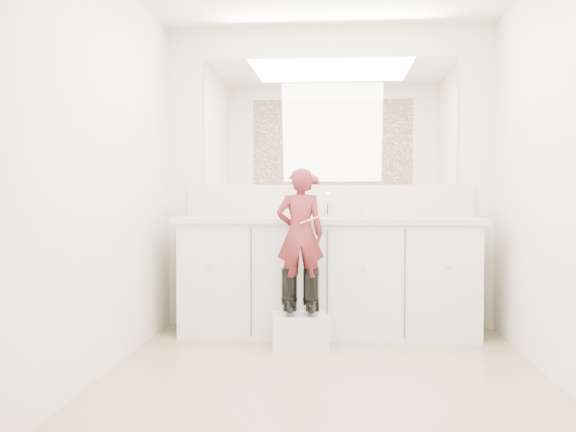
{
  "coord_description": "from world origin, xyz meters",
  "views": [
    {
      "loc": [
        0.08,
        -3.63,
        1.07
      ],
      "look_at": [
        -0.27,
        0.86,
        0.91
      ],
      "focal_mm": 40.0,
      "sensor_mm": 36.0,
      "label": 1
    }
  ],
  "objects": [
    {
      "name": "cup",
      "position": [
        0.29,
        1.25,
        0.94
      ],
      "size": [
        0.11,
        0.11,
        0.1
      ],
      "primitive_type": "imported",
      "rotation": [
        0.0,
        0.0,
        -0.04
      ],
      "color": "beige",
      "rests_on": "countertop"
    },
    {
      "name": "dot_panel",
      "position": [
        0.0,
        -1.49,
        1.65
      ],
      "size": [
        2.0,
        0.01,
        1.2
      ],
      "primitive_type": "cube",
      "color": "#472819",
      "rests_on": "wall_front"
    },
    {
      "name": "mirror",
      "position": [
        0.0,
        1.49,
        1.64
      ],
      "size": [
        2.0,
        0.02,
        1.0
      ],
      "primitive_type": "cube",
      "color": "white",
      "rests_on": "wall_back"
    },
    {
      "name": "vanity_cabinet",
      "position": [
        0.0,
        1.23,
        0.42
      ],
      "size": [
        2.2,
        0.55,
        0.85
      ],
      "primitive_type": "cube",
      "color": "silver",
      "rests_on": "floor"
    },
    {
      "name": "boot_right",
      "position": [
        -0.11,
        0.75,
        0.4
      ],
      "size": [
        0.14,
        0.22,
        0.32
      ],
      "primitive_type": null,
      "rotation": [
        0.0,
        0.0,
        0.12
      ],
      "color": "black",
      "rests_on": "step_stool"
    },
    {
      "name": "countertop",
      "position": [
        0.0,
        1.21,
        0.87
      ],
      "size": [
        2.28,
        0.58,
        0.04
      ],
      "primitive_type": "cube",
      "color": "beige",
      "rests_on": "vanity_cabinet"
    },
    {
      "name": "wall_left",
      "position": [
        -1.3,
        0.0,
        1.2
      ],
      "size": [
        0.0,
        3.0,
        3.0
      ],
      "primitive_type": "plane",
      "rotation": [
        1.57,
        0.0,
        1.57
      ],
      "color": "beige",
      "rests_on": "floor"
    },
    {
      "name": "toothbrush",
      "position": [
        -0.11,
        0.7,
        0.89
      ],
      "size": [
        0.14,
        0.03,
        0.06
      ],
      "primitive_type": "cylinder",
      "rotation": [
        0.0,
        1.22,
        0.12
      ],
      "color": "pink",
      "rests_on": "toddler"
    },
    {
      "name": "wall_right",
      "position": [
        1.3,
        0.0,
        1.2
      ],
      "size": [
        0.0,
        3.0,
        3.0
      ],
      "primitive_type": "plane",
      "rotation": [
        1.57,
        0.0,
        -1.57
      ],
      "color": "beige",
      "rests_on": "floor"
    },
    {
      "name": "floor",
      "position": [
        0.0,
        0.0,
        0.0
      ],
      "size": [
        3.0,
        3.0,
        0.0
      ],
      "primitive_type": "plane",
      "color": "#816D55",
      "rests_on": "ground"
    },
    {
      "name": "soap_bottle",
      "position": [
        -0.21,
        1.28,
        0.97
      ],
      "size": [
        0.09,
        0.09,
        0.17
      ],
      "primitive_type": "imported",
      "rotation": [
        0.0,
        0.0,
        -0.17
      ],
      "color": "white",
      "rests_on": "countertop"
    },
    {
      "name": "boot_left",
      "position": [
        -0.26,
        0.75,
        0.4
      ],
      "size": [
        0.14,
        0.22,
        0.32
      ],
      "primitive_type": null,
      "rotation": [
        0.0,
        0.0,
        0.12
      ],
      "color": "black",
      "rests_on": "step_stool"
    },
    {
      "name": "wall_back",
      "position": [
        0.0,
        1.5,
        1.2
      ],
      "size": [
        2.6,
        0.0,
        2.6
      ],
      "primitive_type": "plane",
      "rotation": [
        1.57,
        0.0,
        0.0
      ],
      "color": "beige",
      "rests_on": "floor"
    },
    {
      "name": "step_stool",
      "position": [
        -0.18,
        0.75,
        0.12
      ],
      "size": [
        0.41,
        0.36,
        0.24
      ],
      "primitive_type": "cube",
      "rotation": [
        0.0,
        0.0,
        0.12
      ],
      "color": "silver",
      "rests_on": "floor"
    },
    {
      "name": "wall_front",
      "position": [
        0.0,
        -1.5,
        1.2
      ],
      "size": [
        2.6,
        0.0,
        2.6
      ],
      "primitive_type": "plane",
      "rotation": [
        -1.57,
        0.0,
        0.0
      ],
      "color": "beige",
      "rests_on": "floor"
    },
    {
      "name": "faucet",
      "position": [
        0.0,
        1.38,
        0.94
      ],
      "size": [
        0.08,
        0.08,
        0.1
      ],
      "primitive_type": "cylinder",
      "color": "silver",
      "rests_on": "countertop"
    },
    {
      "name": "toddler",
      "position": [
        -0.18,
        0.75,
        0.79
      ],
      "size": [
        0.35,
        0.25,
        0.9
      ],
      "primitive_type": "imported",
      "rotation": [
        0.0,
        0.0,
        3.26
      ],
      "color": "#A23137",
      "rests_on": "step_stool"
    },
    {
      "name": "backsplash",
      "position": [
        0.0,
        1.49,
        1.02
      ],
      "size": [
        2.28,
        0.03,
        0.25
      ],
      "primitive_type": "cube",
      "color": "beige",
      "rests_on": "countertop"
    }
  ]
}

